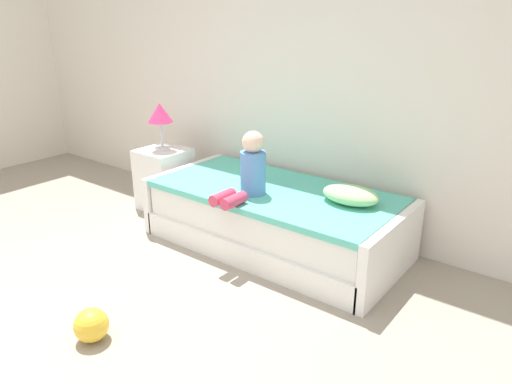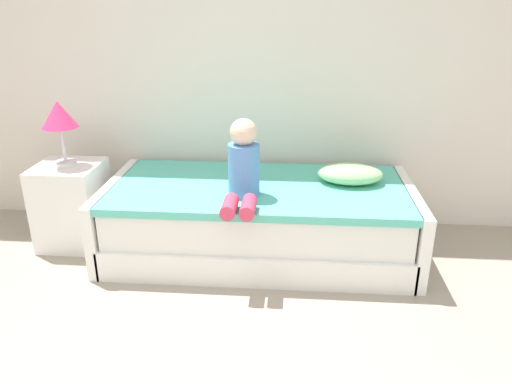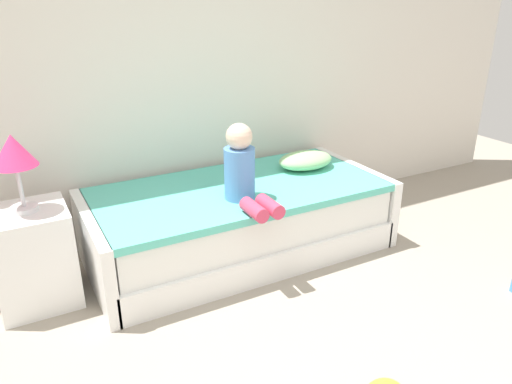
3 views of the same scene
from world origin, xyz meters
name	(u,v)px [view 2 (image 2 of 3)]	position (x,y,z in m)	size (l,w,h in m)	color
wall_rear	(209,33)	(0.00, 2.60, 1.45)	(7.20, 0.10, 2.90)	silver
bed	(259,219)	(0.41, 2.00, 0.25)	(2.11, 1.00, 0.50)	white
nightstand	(72,205)	(-0.94, 2.02, 0.30)	(0.44, 0.44, 0.60)	white
table_lamp	(59,118)	(-0.94, 2.02, 0.94)	(0.24, 0.24, 0.45)	silver
child_figure	(243,167)	(0.33, 1.77, 0.70)	(0.20, 0.51, 0.50)	#598CD1
pillow	(350,174)	(1.03, 2.10, 0.56)	(0.44, 0.30, 0.13)	#99CC8C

